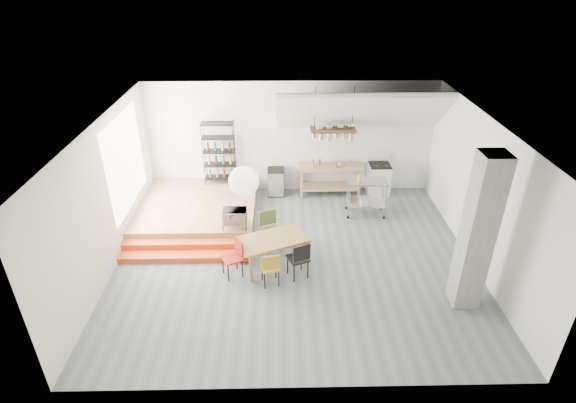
{
  "coord_description": "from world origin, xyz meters",
  "views": [
    {
      "loc": [
        -0.32,
        -8.38,
        6.08
      ],
      "look_at": [
        -0.14,
        0.8,
        1.06
      ],
      "focal_mm": 28.0,
      "sensor_mm": 36.0,
      "label": 1
    }
  ],
  "objects_px": {
    "rolling_cart": "(367,193)",
    "dining_table": "(273,241)",
    "mini_fridge": "(276,182)",
    "stove": "(378,179)"
  },
  "relations": [
    {
      "from": "rolling_cart",
      "to": "mini_fridge",
      "type": "height_order",
      "value": "rolling_cart"
    },
    {
      "from": "dining_table",
      "to": "rolling_cart",
      "type": "relative_size",
      "value": 1.58
    },
    {
      "from": "dining_table",
      "to": "rolling_cart",
      "type": "height_order",
      "value": "rolling_cart"
    },
    {
      "from": "stove",
      "to": "rolling_cart",
      "type": "distance_m",
      "value": 1.3
    },
    {
      "from": "dining_table",
      "to": "mini_fridge",
      "type": "relative_size",
      "value": 2.11
    },
    {
      "from": "stove",
      "to": "dining_table",
      "type": "distance_m",
      "value": 4.49
    },
    {
      "from": "rolling_cart",
      "to": "mini_fridge",
      "type": "relative_size",
      "value": 1.34
    },
    {
      "from": "mini_fridge",
      "to": "stove",
      "type": "bearing_deg",
      "value": -0.86
    },
    {
      "from": "rolling_cart",
      "to": "dining_table",
      "type": "bearing_deg",
      "value": -135.38
    },
    {
      "from": "dining_table",
      "to": "rolling_cart",
      "type": "bearing_deg",
      "value": 18.96
    }
  ]
}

